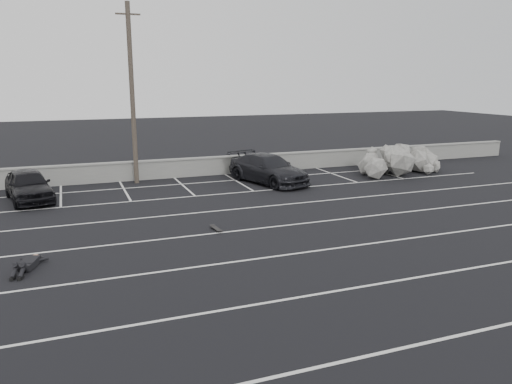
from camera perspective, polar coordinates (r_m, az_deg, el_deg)
name	(u,v)px	position (r m, az deg, el deg)	size (l,w,h in m)	color
ground	(236,262)	(15.38, -2.34, -7.97)	(120.00, 120.00, 0.00)	black
seawall	(156,169)	(28.45, -11.40, 2.59)	(50.00, 0.45, 1.06)	gray
stall_lines	(197,224)	(19.38, -6.74, -3.63)	(36.00, 20.05, 0.01)	silver
car_left	(28,185)	(25.03, -24.57, 0.73)	(1.72, 4.28, 1.46)	black
car_right	(268,169)	(26.77, 1.41, 2.67)	(2.13, 5.23, 1.52)	black
utility_pole	(132,94)	(27.08, -13.97, 10.78)	(1.23, 0.25, 9.25)	#4C4238
trash_bin	(272,166)	(29.20, 1.80, 3.03)	(0.81, 0.81, 1.02)	#272629
riprap_pile	(403,163)	(31.08, 16.44, 3.19)	(5.92, 3.79, 1.39)	gray
person	(30,259)	(16.39, -24.43, -7.02)	(1.46, 2.34, 0.44)	black
skateboard	(216,229)	(18.48, -4.56, -4.19)	(0.26, 0.75, 0.09)	black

